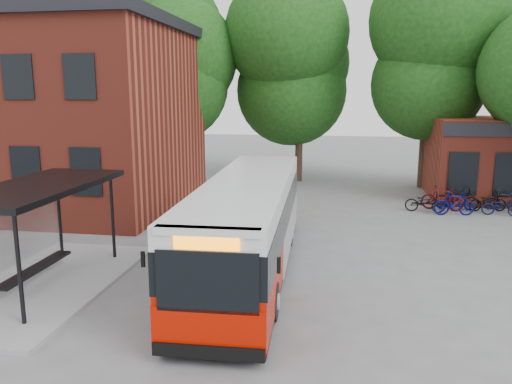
% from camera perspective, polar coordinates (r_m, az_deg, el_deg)
% --- Properties ---
extents(ground, '(100.00, 100.00, 0.00)m').
position_cam_1_polar(ground, '(14.24, -4.70, -10.33)').
color(ground, slate).
extents(bus_shelter, '(3.60, 7.00, 2.90)m').
position_cam_1_polar(bus_shelter, '(14.65, -23.19, -4.63)').
color(bus_shelter, black).
rests_on(bus_shelter, ground).
extents(bike_rail, '(5.20, 0.10, 0.38)m').
position_cam_1_polar(bike_rail, '(24.15, 23.47, -1.74)').
color(bike_rail, black).
rests_on(bike_rail, ground).
extents(tree_0, '(7.92, 7.92, 11.00)m').
position_cam_1_polar(tree_0, '(30.29, -8.72, 11.64)').
color(tree_0, '#143F10').
rests_on(tree_0, ground).
extents(tree_1, '(7.92, 7.92, 10.40)m').
position_cam_1_polar(tree_1, '(29.93, 5.03, 11.16)').
color(tree_1, '#143F10').
rests_on(tree_1, ground).
extents(tree_2, '(7.92, 7.92, 11.00)m').
position_cam_1_polar(tree_2, '(29.23, 18.97, 11.19)').
color(tree_2, '#143F10').
rests_on(tree_2, ground).
extents(city_bus, '(2.68, 11.03, 2.79)m').
position_cam_1_polar(city_bus, '(14.68, -0.84, -3.90)').
color(city_bus, '#B91000').
rests_on(city_bus, ground).
extents(bicycle_0, '(1.79, 0.84, 0.90)m').
position_cam_1_polar(bicycle_0, '(23.45, 18.76, -1.11)').
color(bicycle_0, black).
rests_on(bicycle_0, ground).
extents(bicycle_1, '(1.92, 1.06, 1.11)m').
position_cam_1_polar(bicycle_1, '(24.04, 20.52, -0.68)').
color(bicycle_1, '#520B10').
rests_on(bicycle_1, ground).
extents(bicycle_2, '(1.99, 0.95, 1.00)m').
position_cam_1_polar(bicycle_2, '(24.47, 21.95, -0.71)').
color(bicycle_2, black).
rests_on(bicycle_2, ground).
extents(bicycle_3, '(1.81, 0.72, 1.06)m').
position_cam_1_polar(bicycle_3, '(23.22, 21.73, -1.23)').
color(bicycle_3, '#080C4D').
rests_on(bicycle_3, ground).
extents(bicycle_4, '(1.76, 0.86, 0.88)m').
position_cam_1_polar(bicycle_4, '(24.64, 24.95, -1.02)').
color(bicycle_4, black).
rests_on(bicycle_4, ground).
extents(bicycle_5, '(1.57, 0.98, 0.92)m').
position_cam_1_polar(bicycle_5, '(25.12, 26.40, -0.89)').
color(bicycle_5, black).
rests_on(bicycle_5, ground).
extents(bicycle_6, '(1.64, 0.74, 0.83)m').
position_cam_1_polar(bicycle_6, '(24.04, 26.24, -1.47)').
color(bicycle_6, '#09123A').
rests_on(bicycle_6, ground).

